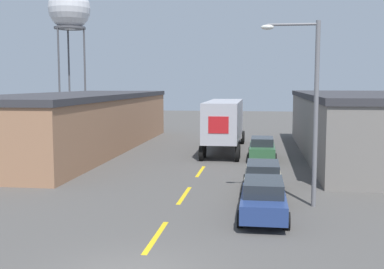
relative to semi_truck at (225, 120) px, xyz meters
The scene contains 8 objects.
road_centerline 16.01m from the semi_truck, 92.92° to the right, with size 0.20×16.29×0.01m.
warehouse_left 11.85m from the semi_truck, behind, with size 8.57×28.29×4.53m.
semi_truck is the anchor object (origin of this frame).
parked_car_right_mid 15.37m from the semi_truck, 78.98° to the right, with size 1.95×4.76×1.57m.
parked_car_right_near 19.46m from the semi_truck, 81.34° to the right, with size 1.95×4.76×1.57m.
parked_car_right_far 5.34m from the semi_truck, 55.05° to the right, with size 1.95×4.76×1.57m.
water_tower 44.06m from the semi_truck, 128.53° to the left, with size 6.31×6.31×19.71m.
street_lamp 17.86m from the semi_truck, 74.20° to the right, with size 2.50×0.32×7.99m.
Camera 1 is at (3.54, -12.52, 5.37)m, focal length 45.00 mm.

